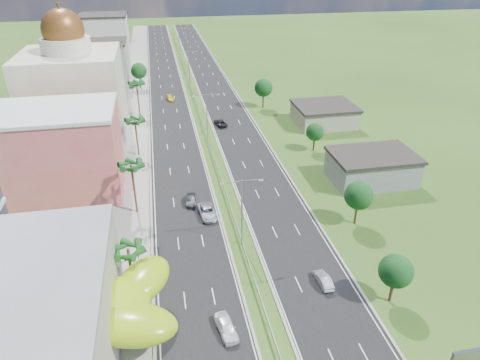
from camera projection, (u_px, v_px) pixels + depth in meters
ground at (257, 290)px, 55.49m from camera, size 500.00×500.00×0.00m
road_left at (167, 92)px, 131.75m from camera, size 11.00×260.00×0.04m
road_right at (215, 89)px, 134.28m from camera, size 11.00×260.00×0.04m
sidewalk_left at (136, 93)px, 130.13m from camera, size 7.00×260.00×0.12m
median_guardrail at (198, 107)px, 117.21m from camera, size 0.10×216.06×0.76m
streetlight_median_b at (242, 206)px, 60.87m from camera, size 6.04×0.25×11.00m
streetlight_median_c at (207, 113)px, 95.33m from camera, size 6.04×0.25×11.00m
streetlight_median_d at (189, 65)px, 134.10m from camera, size 6.04×0.25×11.00m
streetlight_median_e at (179, 38)px, 172.87m from camera, size 6.04×0.25×11.00m
lime_canopy at (86, 306)px, 46.27m from camera, size 18.00×15.00×7.40m
pink_shophouse at (60, 153)px, 74.74m from camera, size 20.00×15.00×15.00m
domed_building at (75, 93)px, 92.71m from camera, size 20.00×20.00×28.70m
midrise_grey at (94, 78)px, 116.02m from camera, size 16.00×15.00×16.00m
midrise_beige at (102, 64)px, 135.69m from camera, size 16.00×15.00×13.00m
midrise_white at (106, 42)px, 154.31m from camera, size 16.00×15.00×18.00m
shed_near at (372, 168)px, 80.56m from camera, size 15.00×10.00×5.00m
shed_far at (324, 115)px, 106.88m from camera, size 14.00×12.00×4.40m
palm_tree_b at (128, 252)px, 51.21m from camera, size 3.60×3.60×8.10m
palm_tree_c at (131, 167)px, 67.75m from camera, size 3.60×3.60×9.60m
palm_tree_d at (135, 122)px, 88.03m from camera, size 3.60×3.60×8.60m
palm_tree_e at (136, 85)px, 109.20m from camera, size 3.60×3.60×9.40m
leafy_tree_lfar at (139, 71)px, 132.04m from camera, size 4.90×4.90×8.05m
leafy_tree_ra at (396, 271)px, 51.59m from camera, size 4.20×4.20×6.90m
leafy_tree_rb at (359, 195)px, 66.55m from camera, size 4.55×4.55×7.47m
leafy_tree_rc at (315, 132)px, 91.57m from camera, size 3.85×3.85×6.33m
leafy_tree_rd at (263, 88)px, 116.16m from camera, size 4.90×4.90×8.05m
car_white_near_left at (226, 327)px, 49.04m from camera, size 2.59×4.84×1.57m
car_dark_left at (191, 200)px, 73.98m from camera, size 2.04×4.28×1.35m
car_silver_mid_left at (207, 212)px, 70.44m from camera, size 3.23×5.89×1.56m
car_yellow_far_left at (170, 98)px, 123.96m from camera, size 2.32×4.41×1.22m
car_silver_right at (323, 280)px, 56.22m from camera, size 1.63×4.19×1.36m
car_dark_far_right at (220, 123)px, 106.54m from camera, size 3.08×5.25×1.37m
motorcycle at (158, 247)px, 62.36m from camera, size 0.75×2.09×1.31m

